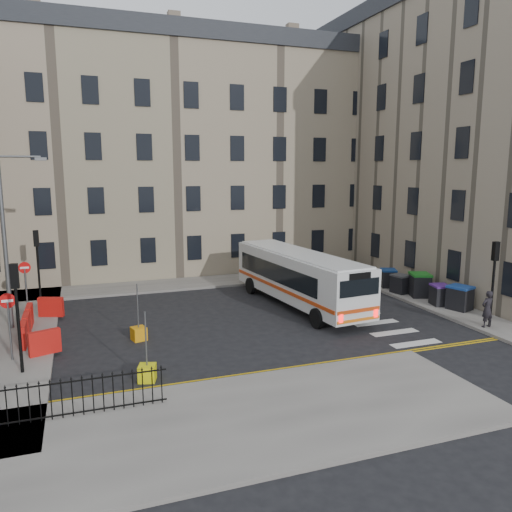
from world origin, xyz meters
TOP-DOWN VIEW (x-y plane):
  - ground at (0.00, 0.00)m, footprint 120.00×120.00m
  - pavement_north at (-6.00, 8.60)m, footprint 36.00×3.20m
  - pavement_east at (9.00, 4.00)m, footprint 2.40×26.00m
  - pavement_sw at (-7.00, -10.00)m, footprint 20.00×6.00m
  - terrace_north at (-7.00, 15.50)m, footprint 38.30×10.80m
  - corner_east at (19.00, 5.00)m, footprint 17.80×24.30m
  - traffic_light_east at (8.60, -5.50)m, footprint 0.28×0.22m
  - traffic_light_nw at (-12.00, 6.50)m, footprint 0.28×0.22m
  - traffic_light_sw at (-12.00, -4.00)m, footprint 0.28×0.22m
  - streetlamp at (-13.00, 2.00)m, footprint 0.50×0.22m
  - no_entry_north at (-12.50, 4.50)m, footprint 0.60×0.08m
  - no_entry_south at (-12.50, -2.50)m, footprint 0.60×0.08m
  - roadworks_barriers at (-11.84, 0.50)m, footprint 1.66×6.26m
  - iron_railings at (-11.25, -8.20)m, footprint 7.80×0.04m
  - bus at (1.67, 1.40)m, footprint 3.66×11.18m
  - wheelie_bin_a at (9.29, -2.67)m, footprint 1.34×1.44m
  - wheelie_bin_b at (8.92, -1.58)m, footprint 1.13×1.22m
  - wheelie_bin_c at (9.07, 0.39)m, footprint 1.46×1.56m
  - wheelie_bin_d at (8.51, 1.49)m, footprint 1.07×1.17m
  - wheelie_bin_e at (8.72, 3.06)m, footprint 1.23×1.30m
  - pedestrian at (8.34, -5.54)m, footprint 0.67×0.47m
  - bollard_yellow at (-7.46, -1.43)m, footprint 0.74×0.74m
  - bollard_chevron at (-7.69, -6.00)m, footprint 0.75×0.75m

SIDE VIEW (x-z plane):
  - ground at x=0.00m, z-range 0.00..0.00m
  - pavement_north at x=-6.00m, z-range 0.00..0.15m
  - pavement_east at x=9.00m, z-range 0.00..0.15m
  - pavement_sw at x=-7.00m, z-range 0.00..0.15m
  - bollard_yellow at x=-7.46m, z-range 0.00..0.60m
  - bollard_chevron at x=-7.69m, z-range 0.00..0.60m
  - roadworks_barriers at x=-11.84m, z-range 0.15..1.15m
  - wheelie_bin_d at x=8.51m, z-range 0.15..1.28m
  - wheelie_bin_b at x=8.92m, z-range 0.15..1.30m
  - wheelie_bin_e at x=8.72m, z-range 0.15..1.31m
  - iron_railings at x=-11.25m, z-range 0.15..1.35m
  - wheelie_bin_a at x=9.29m, z-range 0.16..1.45m
  - wheelie_bin_c at x=9.07m, z-range 0.16..1.54m
  - pedestrian at x=8.34m, z-range 0.15..1.93m
  - bus at x=1.67m, z-range 0.23..3.21m
  - no_entry_north at x=-12.50m, z-range 0.58..3.58m
  - no_entry_south at x=-12.50m, z-range 0.58..3.58m
  - traffic_light_east at x=8.60m, z-range 0.82..4.92m
  - traffic_light_nw at x=-12.00m, z-range 0.82..4.92m
  - traffic_light_sw at x=-12.00m, z-range 0.82..4.92m
  - streetlamp at x=-13.00m, z-range 0.27..8.41m
  - terrace_north at x=-7.00m, z-range 0.02..17.22m
  - corner_east at x=19.00m, z-range 0.02..19.22m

